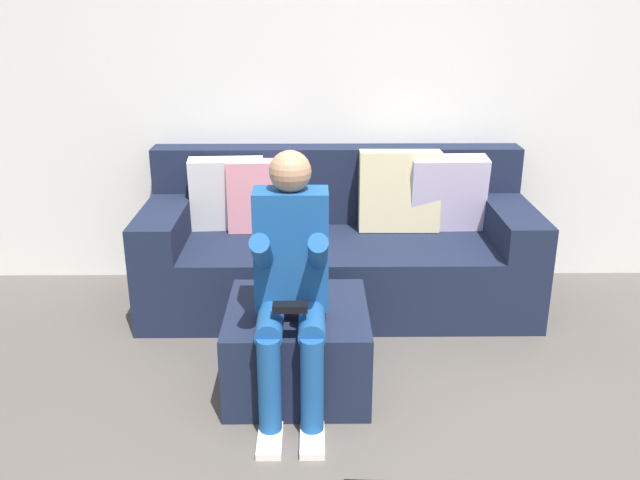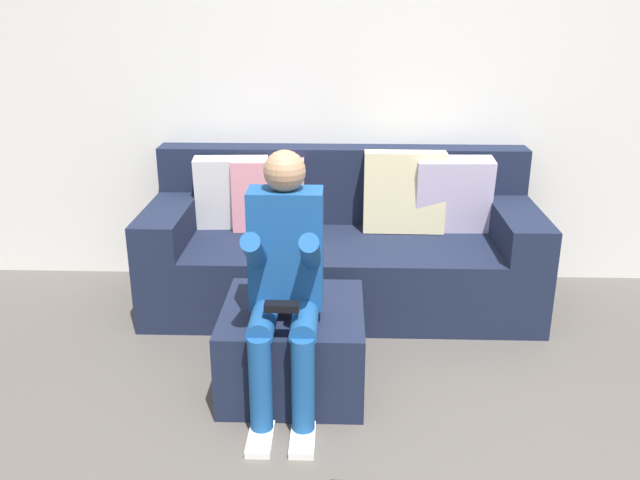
% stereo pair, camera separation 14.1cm
% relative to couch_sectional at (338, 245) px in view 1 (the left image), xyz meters
% --- Properties ---
extents(wall_back, '(6.12, 0.10, 2.41)m').
position_rel_couch_sectional_xyz_m(wall_back, '(0.15, 0.41, 0.87)').
color(wall_back, silver).
rests_on(wall_back, ground_plane).
extents(couch_sectional, '(2.19, 0.86, 0.87)m').
position_rel_couch_sectional_xyz_m(couch_sectional, '(0.00, 0.00, 0.00)').
color(couch_sectional, '#192138').
rests_on(couch_sectional, ground_plane).
extents(ottoman, '(0.63, 0.65, 0.39)m').
position_rel_couch_sectional_xyz_m(ottoman, '(-0.22, -0.95, -0.14)').
color(ottoman, '#192138').
rests_on(ottoman, ground_plane).
extents(person_seated, '(0.31, 0.57, 1.12)m').
position_rel_couch_sectional_xyz_m(person_seated, '(-0.24, -1.12, 0.28)').
color(person_seated, '#194C8C').
rests_on(person_seated, ground_plane).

